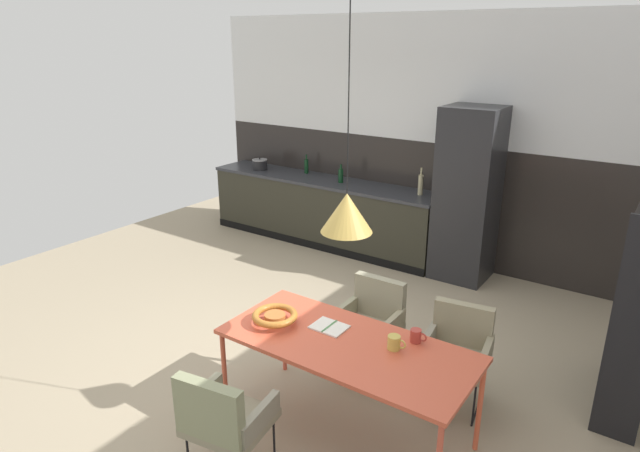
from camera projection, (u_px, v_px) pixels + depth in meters
name	position (u px, v px, depth m)	size (l,w,h in m)	color
ground_plane	(268.00, 367.00, 4.71)	(8.35, 8.35, 0.00)	tan
back_wall_splashback_dark	(425.00, 200.00, 6.90)	(6.36, 0.12, 1.50)	#282421
back_wall_panel_upper	(433.00, 79.00, 6.41)	(6.36, 0.12, 1.50)	silver
kitchen_counter	(322.00, 211.00, 7.45)	(3.39, 0.63, 0.90)	#2B2A20
refrigerator_column	(467.00, 195.00, 6.18)	(0.63, 0.60, 2.00)	#232326
dining_table	(347.00, 348.00, 3.72)	(1.76, 0.79, 0.73)	#D25539
armchair_corner_seat	(373.00, 315.00, 4.55)	(0.49, 0.47, 0.80)	gray
armchair_facing_counter	(222.00, 416.00, 3.30)	(0.55, 0.54, 0.83)	gray
armchair_head_of_table	(458.00, 344.00, 4.15)	(0.55, 0.53, 0.77)	gray
fruit_bowl	(275.00, 316.00, 3.94)	(0.33, 0.33, 0.09)	#B2662D
open_book	(329.00, 327.00, 3.90)	(0.25, 0.20, 0.02)	white
mug_short_terracotta	(394.00, 343.00, 3.62)	(0.13, 0.09, 0.10)	gold
mug_wide_latte	(416.00, 336.00, 3.70)	(0.12, 0.08, 0.09)	#B23D33
cooking_pot	(260.00, 164.00, 7.80)	(0.22, 0.22, 0.18)	black
bottle_vinegar_dark	(421.00, 184.00, 6.54)	(0.06, 0.06, 0.33)	tan
bottle_oil_tall	(341.00, 175.00, 7.10)	(0.07, 0.07, 0.25)	#0F3319
bottle_wine_green	(306.00, 166.00, 7.58)	(0.06, 0.06, 0.27)	#0F3319
pendant_lamp_over_table_near	(347.00, 212.00, 3.36)	(0.33, 0.33, 1.39)	black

